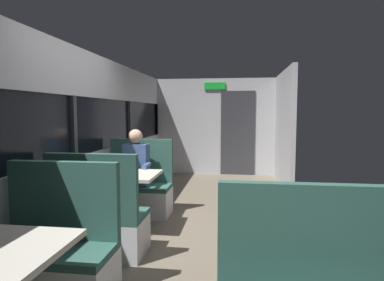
# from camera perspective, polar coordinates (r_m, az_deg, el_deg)

# --- Properties ---
(ground_plane) EXTENTS (3.30, 9.20, 0.02)m
(ground_plane) POSITION_cam_1_polar(r_m,az_deg,el_deg) (4.06, -0.23, -16.95)
(ground_plane) COLOR #665B4C
(carriage_window_panel_left) EXTENTS (0.09, 8.48, 2.30)m
(carriage_window_panel_left) POSITION_cam_1_polar(r_m,az_deg,el_deg) (4.23, -20.08, -0.69)
(carriage_window_panel_left) COLOR #B2B2B7
(carriage_window_panel_left) RESTS_ON ground_plane
(carriage_end_bulkhead) EXTENTS (2.90, 0.11, 2.30)m
(carriage_end_bulkhead) POSITION_cam_1_polar(r_m,az_deg,el_deg) (7.94, 4.40, 2.33)
(carriage_end_bulkhead) COLOR #B2B2B7
(carriage_end_bulkhead) RESTS_ON ground_plane
(carriage_aisle_panel_right) EXTENTS (0.08, 2.40, 2.30)m
(carriage_aisle_panel_right) POSITION_cam_1_polar(r_m,az_deg,el_deg) (6.80, 15.59, 1.82)
(carriage_aisle_panel_right) COLOR #B2B2B7
(carriage_aisle_panel_right) RESTS_ON ground_plane
(bench_near_window_facing_entry) EXTENTS (0.95, 0.50, 1.10)m
(bench_near_window_facing_entry) POSITION_cam_1_polar(r_m,az_deg,el_deg) (2.97, -22.76, -18.73)
(bench_near_window_facing_entry) COLOR silver
(bench_near_window_facing_entry) RESTS_ON ground_plane
(dining_table_mid_window) EXTENTS (0.90, 0.70, 0.74)m
(dining_table_mid_window) POSITION_cam_1_polar(r_m,az_deg,el_deg) (4.23, -12.11, -6.94)
(dining_table_mid_window) COLOR #9E9EA3
(dining_table_mid_window) RESTS_ON ground_plane
(bench_mid_window_facing_end) EXTENTS (0.95, 0.50, 1.10)m
(bench_mid_window_facing_end) POSITION_cam_1_polar(r_m,az_deg,el_deg) (3.68, -15.83, -13.85)
(bench_mid_window_facing_end) COLOR silver
(bench_mid_window_facing_end) RESTS_ON ground_plane
(bench_mid_window_facing_entry) EXTENTS (0.95, 0.50, 1.10)m
(bench_mid_window_facing_entry) POSITION_cam_1_polar(r_m,az_deg,el_deg) (4.94, -9.26, -8.85)
(bench_mid_window_facing_entry) COLOR silver
(bench_mid_window_facing_entry) RESTS_ON ground_plane
(seated_passenger) EXTENTS (0.47, 0.55, 1.26)m
(seated_passenger) POSITION_cam_1_polar(r_m,az_deg,el_deg) (4.83, -9.55, -6.64)
(seated_passenger) COLOR #26262D
(seated_passenger) RESTS_ON ground_plane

